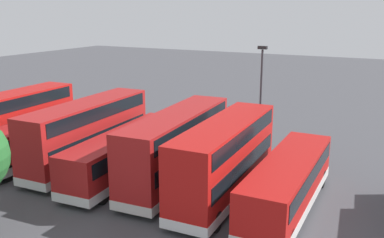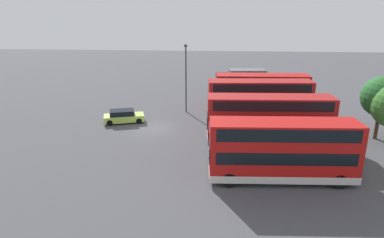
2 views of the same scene
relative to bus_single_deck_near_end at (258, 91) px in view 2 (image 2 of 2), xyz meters
name	(u,v)px [view 2 (image 2 of 2)]	position (x,y,z in m)	size (l,w,h in m)	color
ground_plane	(153,128)	(10.98, -12.16, -1.62)	(140.00, 140.00, 0.00)	#47474C
bus_single_deck_near_end	(258,91)	(0.00, 0.00, 0.00)	(2.76, 11.01, 2.95)	#B71411
bus_double_decker_second	(262,92)	(3.76, -0.04, 0.83)	(2.97, 11.17, 4.55)	#B71411
bus_double_decker_third	(259,99)	(7.34, -0.70, 0.83)	(3.30, 11.60, 4.55)	#A51919
bus_single_deck_fourth	(269,116)	(10.91, -0.07, 0.00)	(3.30, 11.57, 2.95)	#A51919
bus_double_decker_fifth	(269,119)	(14.46, -0.59, 0.83)	(3.09, 11.55, 4.55)	#A51919
bus_single_deck_sixth	(280,143)	(18.31, -0.18, 0.00)	(2.95, 11.94, 2.95)	#A51919
bus_double_decker_seventh	(283,149)	(21.73, -0.66, 0.83)	(3.09, 10.70, 4.55)	#B71411
box_truck_blue	(242,79)	(-7.71, -1.69, 0.08)	(3.31, 7.73, 3.20)	#595960
car_hatchback_silver	(124,116)	(9.37, -15.75, -0.92)	(2.96, 4.68, 1.43)	#A5D14C
lamp_post_tall	(186,73)	(4.77, -9.19, 3.13)	(0.70, 0.30, 8.14)	#38383D
tree_rightmost	(382,97)	(12.42, 10.02, 2.56)	(3.83, 3.83, 6.12)	#4C3823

